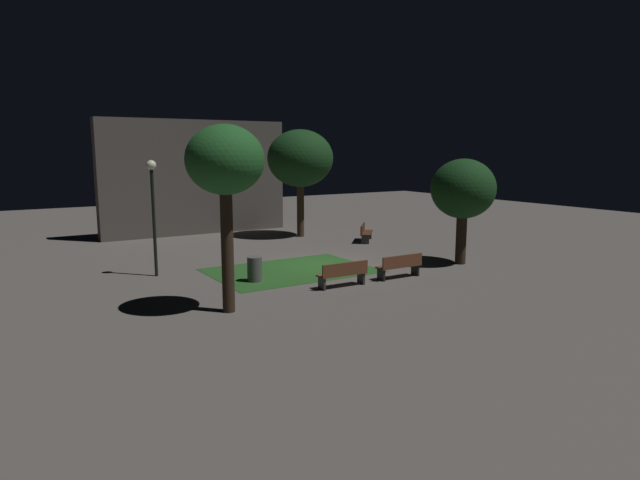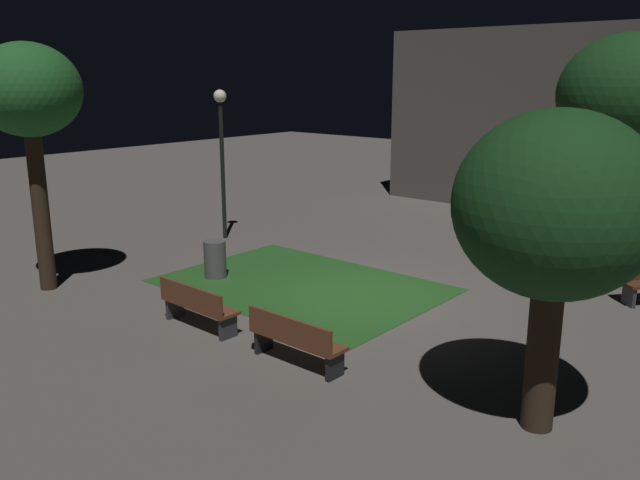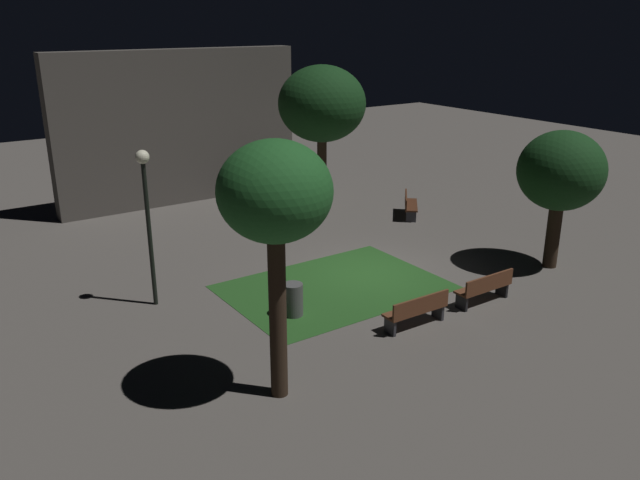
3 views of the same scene
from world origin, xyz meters
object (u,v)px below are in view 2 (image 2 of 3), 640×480
Objects in this scene: bench_near_trees at (197,304)px; bench_front_right at (294,338)px; lamp_post_path_center at (221,138)px; tree_near_wall at (629,96)px; tree_tall_center at (556,209)px; trash_bin at (215,259)px; tree_right_canopy at (28,96)px.

bench_near_trees is 2.50m from bench_front_right.
lamp_post_path_center reaches higher than bench_near_trees.
bench_near_trees is 7.50m from lamp_post_path_center.
bench_near_trees is at bearing 180.00° from bench_front_right.
tree_near_wall is 10.80m from lamp_post_path_center.
tree_tall_center reaches higher than lamp_post_path_center.
tree_tall_center is 4.83× the size of trash_bin.
tree_tall_center is (3.83, 0.72, 2.56)m from bench_front_right.
trash_bin is (-2.21, 2.35, -0.04)m from bench_near_trees.
bench_front_right is 5.27m from trash_bin.
tree_right_canopy is at bearing -171.82° from bench_near_trees.
tree_right_canopy is (-4.43, -0.64, 3.77)m from bench_near_trees.
lamp_post_path_center is (-0.52, 5.71, -1.32)m from tree_right_canopy.
tree_right_canopy is 10.92m from tree_tall_center.
tree_near_wall is 1.33× the size of tree_tall_center.
lamp_post_path_center is 4.59m from trash_bin.
tree_near_wall reaches higher than bench_front_right.
tree_right_canopy is 6.02× the size of trash_bin.
tree_tall_center is at bearing -10.79° from trash_bin.
trash_bin is at bearing 53.33° from tree_right_canopy.
trash_bin is (2.74, -2.72, -2.49)m from lamp_post_path_center.
bench_near_trees is 11.91m from tree_near_wall.
bench_front_right is 0.42× the size of tree_tall_center.
tree_right_canopy is 5.89m from lamp_post_path_center.
bench_front_right is at bearing 5.25° from tree_right_canopy.
tree_right_canopy is at bearing -128.27° from tree_near_wall.
lamp_post_path_center is at bearing 134.29° from bench_near_trees.
bench_near_trees is 2.03× the size of trash_bin.
trash_bin reaches higher than bench_near_trees.
trash_bin is at bearing 133.22° from bench_near_trees.
tree_near_wall is (1.82, 10.47, 3.68)m from bench_front_right.
bench_near_trees is 0.34× the size of tree_right_canopy.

